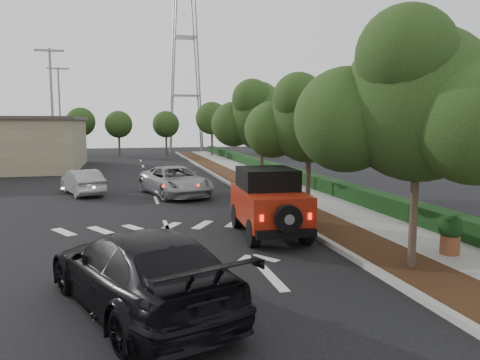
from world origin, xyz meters
name	(u,v)px	position (x,y,z in m)	size (l,w,h in m)	color
ground	(189,282)	(0.00, 0.00, 0.00)	(120.00, 120.00, 0.00)	black
curb	(248,195)	(4.60, 12.00, 0.07)	(0.20, 70.00, 0.15)	#9E9B93
planting_strip	(267,195)	(5.60, 12.00, 0.06)	(1.80, 70.00, 0.12)	black
sidewalk	(302,193)	(7.50, 12.00, 0.06)	(2.00, 70.00, 0.12)	gray
hedge	(327,186)	(8.90, 12.00, 0.40)	(0.80, 70.00, 0.80)	black
transmission_tower	(186,152)	(6.00, 48.00, 0.00)	(7.00, 4.00, 28.00)	slate
street_tree_near	(411,270)	(5.60, -0.50, 0.00)	(3.80, 3.80, 5.92)	black
street_tree_mid	(307,217)	(5.60, 6.50, 0.00)	(3.20, 3.20, 5.32)	black
street_tree_far	(262,193)	(5.60, 13.00, 0.00)	(3.40, 3.40, 5.62)	black
light_pole_a	(55,173)	(-6.50, 26.00, 0.00)	(2.00, 0.22, 9.00)	slate
light_pole_b	(62,161)	(-7.50, 38.00, 0.00)	(2.00, 0.22, 9.00)	slate
red_jeep	(268,201)	(3.21, 4.14, 1.12)	(2.11, 4.40, 2.21)	black
silver_suv_ahead	(175,181)	(1.05, 13.23, 0.74)	(2.46, 5.34, 1.48)	#93959A
black_suv_oncoming	(139,270)	(-1.16, -1.43, 0.82)	(2.30, 5.65, 1.64)	black
silver_sedan_oncoming	(83,182)	(-3.60, 14.70, 0.65)	(1.38, 3.94, 1.30)	#929499
parked_suv	(26,163)	(-8.43, 25.76, 0.81)	(1.91, 4.74, 1.61)	#B6B9BF
terracotta_planter	(451,231)	(7.27, 0.21, 0.77)	(0.66, 0.66, 1.14)	brown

